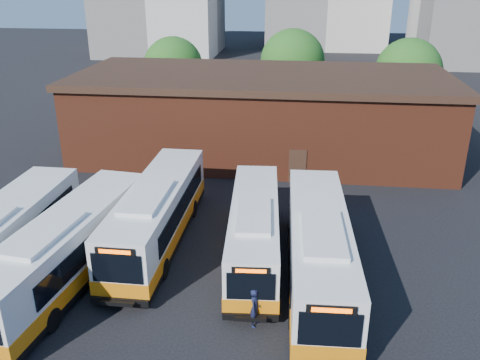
# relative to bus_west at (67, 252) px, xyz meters

# --- Properties ---
(ground) EXTENTS (220.00, 220.00, 0.00)m
(ground) POSITION_rel_bus_west_xyz_m (7.42, -0.48, -1.57)
(ground) COLOR black
(bus_west) EXTENTS (4.02, 12.85, 3.45)m
(bus_west) POSITION_rel_bus_west_xyz_m (0.00, 0.00, 0.00)
(bus_west) COLOR silver
(bus_west) RESTS_ON ground
(bus_midwest) EXTENTS (2.74, 12.69, 3.45)m
(bus_midwest) POSITION_rel_bus_west_xyz_m (3.14, 4.18, -0.00)
(bus_midwest) COLOR silver
(bus_midwest) RESTS_ON ground
(bus_mideast) EXTENTS (3.11, 11.52, 3.10)m
(bus_mideast) POSITION_rel_bus_west_xyz_m (8.41, 3.25, -0.16)
(bus_mideast) COLOR silver
(bus_mideast) RESTS_ON ground
(bus_east) EXTENTS (3.11, 12.89, 3.48)m
(bus_east) POSITION_rel_bus_west_xyz_m (11.58, 1.33, 0.01)
(bus_east) COLOR silver
(bus_east) RESTS_ON ground
(transit_worker) EXTENTS (0.55, 0.71, 1.73)m
(transit_worker) POSITION_rel_bus_west_xyz_m (8.97, -2.20, -0.70)
(transit_worker) COLOR #111632
(transit_worker) RESTS_ON ground
(depot_building) EXTENTS (28.60, 12.60, 6.40)m
(depot_building) POSITION_rel_bus_west_xyz_m (7.42, 19.52, 1.69)
(depot_building) COLOR maroon
(depot_building) RESTS_ON ground
(tree_west) EXTENTS (6.00, 6.00, 7.65)m
(tree_west) POSITION_rel_bus_west_xyz_m (-2.58, 31.52, 3.08)
(tree_west) COLOR #382314
(tree_west) RESTS_ON ground
(tree_mid) EXTENTS (6.56, 6.56, 8.36)m
(tree_mid) POSITION_rel_bus_west_xyz_m (9.42, 33.52, 3.51)
(tree_mid) COLOR #382314
(tree_mid) RESTS_ON ground
(tree_east) EXTENTS (6.24, 6.24, 7.96)m
(tree_east) POSITION_rel_bus_west_xyz_m (20.42, 30.52, 3.26)
(tree_east) COLOR #382314
(tree_east) RESTS_ON ground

